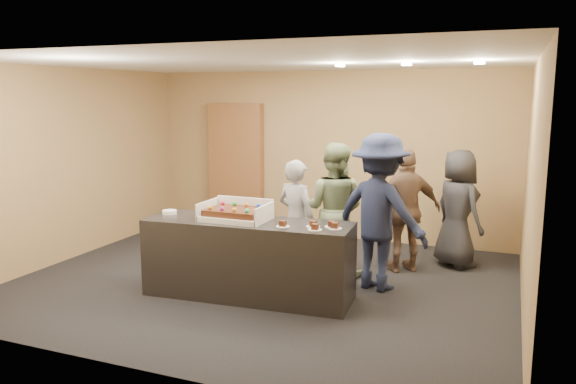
% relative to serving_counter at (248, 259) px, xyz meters
% --- Properties ---
extents(room, '(6.04, 6.00, 2.70)m').
position_rel_serving_counter_xyz_m(room, '(-0.05, 0.55, 0.90)').
color(room, black).
rests_on(room, ground).
extents(serving_counter, '(2.44, 0.87, 0.90)m').
position_rel_serving_counter_xyz_m(serving_counter, '(0.00, 0.00, 0.00)').
color(serving_counter, black).
rests_on(serving_counter, floor).
extents(storage_cabinet, '(0.99, 0.15, 2.18)m').
position_rel_serving_counter_xyz_m(storage_cabinet, '(-1.66, 2.96, 0.64)').
color(storage_cabinet, brown).
rests_on(storage_cabinet, floor).
extents(cake_box, '(0.75, 0.52, 0.22)m').
position_rel_serving_counter_xyz_m(cake_box, '(-0.16, 0.03, 0.50)').
color(cake_box, white).
rests_on(cake_box, serving_counter).
extents(sheet_cake, '(0.64, 0.44, 0.12)m').
position_rel_serving_counter_xyz_m(sheet_cake, '(-0.16, 0.00, 0.55)').
color(sheet_cake, '#33170B').
rests_on(sheet_cake, cake_box).
extents(plate_stack, '(0.17, 0.17, 0.04)m').
position_rel_serving_counter_xyz_m(plate_stack, '(-1.05, 0.01, 0.47)').
color(plate_stack, white).
rests_on(plate_stack, serving_counter).
extents(slice_a, '(0.15, 0.15, 0.07)m').
position_rel_serving_counter_xyz_m(slice_a, '(0.48, -0.11, 0.47)').
color(slice_a, white).
rests_on(slice_a, serving_counter).
extents(slice_b, '(0.15, 0.15, 0.07)m').
position_rel_serving_counter_xyz_m(slice_b, '(0.79, 0.00, 0.47)').
color(slice_b, white).
rests_on(slice_b, serving_counter).
extents(slice_c, '(0.15, 0.15, 0.07)m').
position_rel_serving_counter_xyz_m(slice_c, '(0.85, -0.13, 0.47)').
color(slice_c, white).
rests_on(slice_c, serving_counter).
extents(slice_d, '(0.15, 0.15, 0.07)m').
position_rel_serving_counter_xyz_m(slice_d, '(0.98, 0.07, 0.47)').
color(slice_d, white).
rests_on(slice_d, serving_counter).
extents(slice_e, '(0.15, 0.15, 0.07)m').
position_rel_serving_counter_xyz_m(slice_e, '(1.03, 0.01, 0.47)').
color(slice_e, white).
rests_on(slice_e, serving_counter).
extents(person_server_grey, '(0.65, 0.53, 1.53)m').
position_rel_serving_counter_xyz_m(person_server_grey, '(0.27, 0.84, 0.31)').
color(person_server_grey, '#939297').
rests_on(person_server_grey, floor).
extents(person_sage_man, '(0.84, 0.66, 1.72)m').
position_rel_serving_counter_xyz_m(person_sage_man, '(0.65, 1.20, 0.41)').
color(person_sage_man, gray).
rests_on(person_sage_man, floor).
extents(person_navy_man, '(1.37, 1.04, 1.88)m').
position_rel_serving_counter_xyz_m(person_navy_man, '(1.33, 0.85, 0.49)').
color(person_navy_man, '#181F3A').
rests_on(person_navy_man, floor).
extents(person_brown_extra, '(1.02, 0.88, 1.64)m').
position_rel_serving_counter_xyz_m(person_brown_extra, '(1.50, 1.66, 0.37)').
color(person_brown_extra, brown).
rests_on(person_brown_extra, floor).
extents(person_dark_suit, '(0.92, 0.91, 1.60)m').
position_rel_serving_counter_xyz_m(person_dark_suit, '(2.12, 2.13, 0.35)').
color(person_dark_suit, '#27272C').
rests_on(person_dark_suit, floor).
extents(ceiling_spotlights, '(1.72, 0.12, 0.03)m').
position_rel_serving_counter_xyz_m(ceiling_spotlights, '(1.55, 1.05, 2.22)').
color(ceiling_spotlights, '#FFEAC6').
rests_on(ceiling_spotlights, ceiling).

